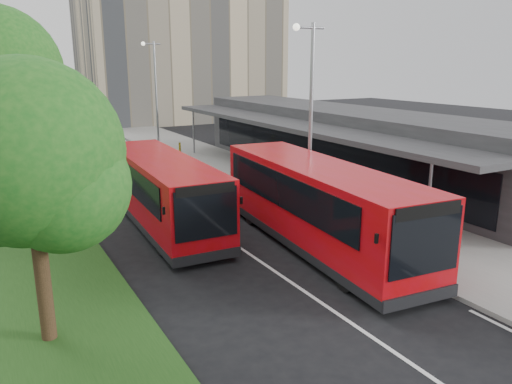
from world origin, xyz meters
The scene contains 15 objects.
ground centered at (0.00, 0.00, 0.00)m, with size 120.00×120.00×0.00m, color black.
pavement centered at (6.00, 20.00, 0.07)m, with size 5.00×80.00×0.15m, color gray.
lane_centre_line centered at (0.00, 15.00, 0.01)m, with size 0.12×70.00×0.01m, color silver.
kerb_dashes centered at (3.30, 19.00, 0.01)m, with size 0.12×56.00×0.01m.
office_block centered at (14.00, 42.00, 9.00)m, with size 22.00×12.00×18.00m, color tan.
station_building centered at (10.86, 8.00, 2.04)m, with size 7.70×26.00×4.00m.
tree_near centered at (-7.01, -2.95, 4.39)m, with size 4.28×4.28×6.80m.
lamp_post_near centered at (4.12, 2.00, 4.72)m, with size 1.44×0.28×8.00m.
lamp_post_far centered at (4.12, 22.00, 4.72)m, with size 1.44×0.28×8.00m.
bus_main centered at (2.52, -0.97, 1.59)m, with size 3.73×11.12×3.09m.
bus_second centered at (-1.56, 4.28, 1.48)m, with size 3.05×10.27×2.88m.
litter_bin centered at (5.71, 10.25, 0.57)m, with size 0.47×0.47×0.84m, color #3A2317.
bollard centered at (4.59, 18.46, 0.62)m, with size 0.15×0.15×0.95m, color #DDB40B.
car_near centered at (1.21, 37.67, 0.53)m, with size 1.25×3.11×1.06m, color maroon.
car_far centered at (-1.12, 43.91, 0.65)m, with size 1.38×3.95×1.30m, color navy.
Camera 1 is at (-7.93, -14.97, 6.61)m, focal length 35.00 mm.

